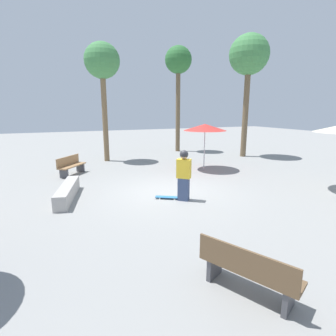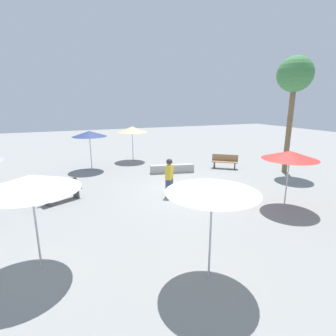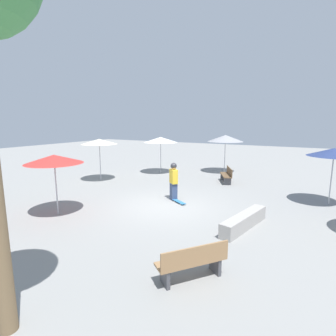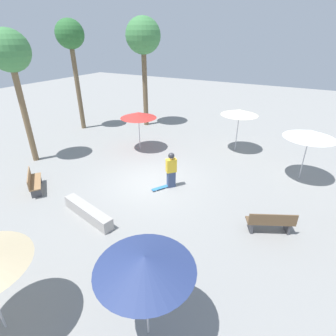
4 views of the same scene
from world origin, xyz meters
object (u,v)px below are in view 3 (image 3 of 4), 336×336
object	(u,v)px
shade_umbrella_red	(54,159)
bench_far	(227,175)
bench_near	(192,262)
concrete_ledge	(244,221)
shade_umbrella_cream	(99,142)
shade_umbrella_white	(161,140)
skateboard	(179,202)
shade_umbrella_navy	(334,152)
shade_umbrella_grey	(225,138)
skater_main	(174,180)

from	to	relation	value
shade_umbrella_red	bench_far	bearing A→B (deg)	-116.44
bench_near	concrete_ledge	bearing A→B (deg)	32.75
shade_umbrella_cream	shade_umbrella_white	size ratio (longest dim) A/B	1.01
shade_umbrella_red	shade_umbrella_cream	distance (m)	5.69
bench_far	bench_near	bearing A→B (deg)	166.30
skateboard	shade_umbrella_navy	size ratio (longest dim) A/B	0.33
shade_umbrella_grey	shade_umbrella_white	xyz separation A→B (m)	(3.69, 2.29, -0.08)
concrete_ledge	shade_umbrella_grey	bearing A→B (deg)	-69.04
bench_far	shade_umbrella_navy	xyz separation A→B (m)	(-4.93, 1.81, 1.77)
shade_umbrella_navy	shade_umbrella_white	distance (m)	9.94
shade_umbrella_red	skateboard	bearing A→B (deg)	-135.16
bench_near	bench_far	world-z (taller)	same
skater_main	bench_near	distance (m)	6.02
shade_umbrella_red	shade_umbrella_white	size ratio (longest dim) A/B	0.93
bench_near	skateboard	bearing A→B (deg)	67.79
skateboard	shade_umbrella_red	distance (m)	5.22
shade_umbrella_navy	shade_umbrella_white	bearing A→B (deg)	-13.88
shade_umbrella_navy	shade_umbrella_cream	bearing A→B (deg)	6.32
skateboard	shade_umbrella_navy	distance (m)	6.66
shade_umbrella_navy	shade_umbrella_white	size ratio (longest dim) A/B	0.98
skater_main	shade_umbrella_cream	size ratio (longest dim) A/B	0.68
skateboard	shade_umbrella_red	world-z (taller)	shade_umbrella_red
shade_umbrella_red	shade_umbrella_navy	xyz separation A→B (m)	(-8.99, -6.34, 0.11)
skater_main	shade_umbrella_navy	distance (m)	6.69
concrete_ledge	bench_far	world-z (taller)	bench_far
skater_main	shade_umbrella_red	distance (m)	4.90
skater_main	shade_umbrella_grey	bearing A→B (deg)	131.35
skateboard	concrete_ledge	xyz separation A→B (m)	(-3.05, 1.33, 0.18)
concrete_ledge	bench_far	distance (m)	6.55
shade_umbrella_cream	shade_umbrella_white	distance (m)	4.15
shade_umbrella_grey	shade_umbrella_cream	bearing A→B (deg)	46.58
shade_umbrella_navy	skater_main	bearing A→B (deg)	23.62
bench_far	shade_umbrella_navy	world-z (taller)	shade_umbrella_navy
shade_umbrella_cream	skateboard	bearing A→B (deg)	164.51
concrete_ledge	bench_far	xyz separation A→B (m)	(2.41, -6.09, 0.19)
skateboard	shade_umbrella_cream	size ratio (longest dim) A/B	0.32
concrete_ledge	shade_umbrella_red	world-z (taller)	shade_umbrella_red
bench_near	shade_umbrella_cream	distance (m)	11.03
bench_near	shade_umbrella_cream	size ratio (longest dim) A/B	0.63
shade_umbrella_grey	shade_umbrella_cream	world-z (taller)	shade_umbrella_grey
bench_far	shade_umbrella_grey	size ratio (longest dim) A/B	0.64
bench_far	shade_umbrella_navy	distance (m)	5.55
bench_far	skateboard	bearing A→B (deg)	146.22
bench_far	shade_umbrella_white	world-z (taller)	shade_umbrella_white
shade_umbrella_grey	shade_umbrella_cream	xyz separation A→B (m)	(5.64, 5.96, -0.03)
skater_main	shade_umbrella_white	world-z (taller)	shade_umbrella_white
concrete_ledge	shade_umbrella_navy	xyz separation A→B (m)	(-2.53, -4.28, 1.96)
skateboard	bench_near	xyz separation A→B (m)	(-2.74, 4.78, 0.37)
skateboard	concrete_ledge	distance (m)	3.33
skateboard	bench_far	distance (m)	4.82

